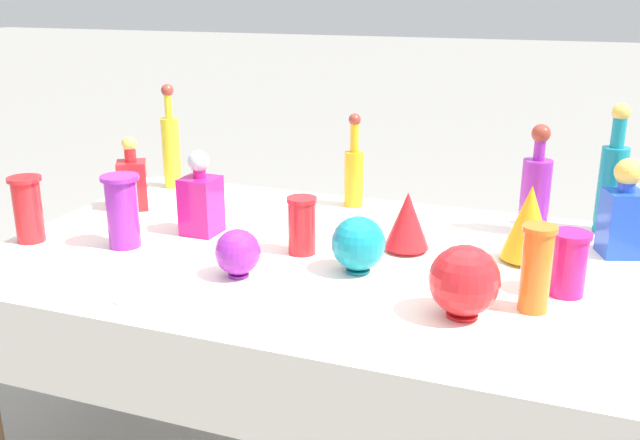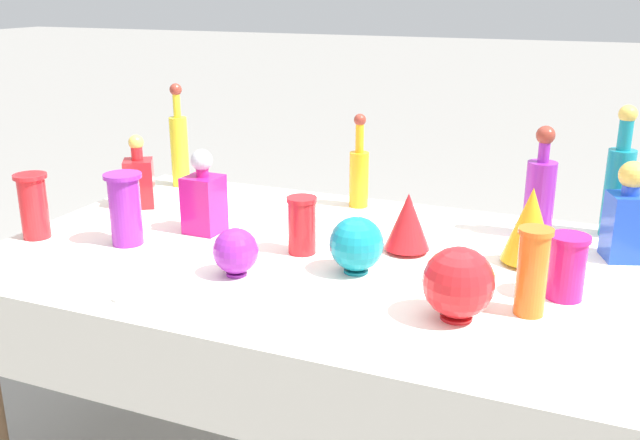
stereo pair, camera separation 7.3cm
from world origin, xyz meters
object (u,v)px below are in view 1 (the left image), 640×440
(slender_vase_2, at_px, (28,207))
(slender_vase_4, at_px, (568,261))
(tall_bottle_0, at_px, (171,146))
(tall_bottle_1, at_px, (535,190))
(square_decanter_2, at_px, (132,181))
(slender_vase_3, at_px, (302,223))
(tall_bottle_3, at_px, (612,181))
(square_decanter_1, at_px, (623,213))
(slender_vase_1, at_px, (536,266))
(square_decanter_0, at_px, (201,199))
(round_bowl_2, at_px, (358,244))
(tall_bottle_2, at_px, (354,172))
(round_bowl_1, at_px, (238,252))
(round_bowl_0, at_px, (464,281))
(fluted_vase_1, at_px, (529,223))
(fluted_vase_0, at_px, (407,221))
(slender_vase_0, at_px, (122,209))

(slender_vase_2, distance_m, slender_vase_4, 1.54)
(tall_bottle_0, bearing_deg, tall_bottle_1, -3.19)
(square_decanter_2, height_order, slender_vase_3, square_decanter_2)
(tall_bottle_1, relative_size, tall_bottle_3, 0.85)
(tall_bottle_1, distance_m, square_decanter_1, 0.27)
(square_decanter_2, distance_m, slender_vase_1, 1.41)
(square_decanter_0, xyz_separation_m, round_bowl_2, (0.55, -0.13, -0.03))
(tall_bottle_2, distance_m, slender_vase_3, 0.49)
(tall_bottle_3, relative_size, slender_vase_2, 2.02)
(round_bowl_1, bearing_deg, tall_bottle_2, 82.85)
(square_decanter_2, bearing_deg, round_bowl_2, -17.14)
(tall_bottle_3, distance_m, slender_vase_3, 0.97)
(slender_vase_4, height_order, round_bowl_0, round_bowl_0)
(square_decanter_1, xyz_separation_m, round_bowl_2, (-0.66, -0.38, -0.04))
(tall_bottle_2, relative_size, round_bowl_2, 2.10)
(tall_bottle_1, xyz_separation_m, round_bowl_1, (-0.70, -0.64, -0.07))
(tall_bottle_2, height_order, tall_bottle_3, tall_bottle_3)
(tall_bottle_0, relative_size, fluted_vase_1, 1.78)
(square_decanter_2, distance_m, round_bowl_2, 0.94)
(tall_bottle_0, xyz_separation_m, fluted_vase_0, (1.01, -0.36, -0.07))
(fluted_vase_1, bearing_deg, slender_vase_1, -82.17)
(square_decanter_1, bearing_deg, tall_bottle_1, 155.84)
(tall_bottle_2, bearing_deg, tall_bottle_1, -7.44)
(fluted_vase_1, bearing_deg, square_decanter_2, 178.34)
(square_decanter_0, xyz_separation_m, slender_vase_4, (1.08, -0.09, -0.02))
(fluted_vase_1, bearing_deg, square_decanter_0, -173.66)
(slender_vase_2, height_order, fluted_vase_0, slender_vase_2)
(tall_bottle_1, height_order, tall_bottle_3, tall_bottle_3)
(tall_bottle_0, bearing_deg, square_decanter_2, -85.74)
(round_bowl_1, bearing_deg, slender_vase_2, 177.69)
(tall_bottle_2, xyz_separation_m, round_bowl_1, (-0.09, -0.72, -0.05))
(slender_vase_3, relative_size, round_bowl_0, 0.96)
(slender_vase_1, xyz_separation_m, slender_vase_4, (0.07, 0.13, -0.03))
(tall_bottle_1, bearing_deg, tall_bottle_3, 23.15)
(slender_vase_0, bearing_deg, tall_bottle_2, 50.81)
(tall_bottle_3, height_order, slender_vase_1, tall_bottle_3)
(slender_vase_1, bearing_deg, tall_bottle_0, 154.83)
(fluted_vase_1, bearing_deg, tall_bottle_1, 91.10)
(square_decanter_0, distance_m, slender_vase_4, 1.09)
(tall_bottle_1, distance_m, fluted_vase_0, 0.44)
(fluted_vase_1, bearing_deg, slender_vase_0, -165.45)
(tall_bottle_2, distance_m, round_bowl_2, 0.61)
(slender_vase_3, xyz_separation_m, round_bowl_0, (0.51, -0.26, 0.00))
(slender_vase_4, relative_size, fluted_vase_0, 0.93)
(tall_bottle_0, height_order, round_bowl_0, tall_bottle_0)
(slender_vase_0, relative_size, slender_vase_4, 1.32)
(tall_bottle_3, distance_m, square_decanter_2, 1.56)
(slender_vase_0, height_order, slender_vase_4, slender_vase_0)
(fluted_vase_0, xyz_separation_m, fluted_vase_1, (0.33, 0.04, 0.02))
(square_decanter_2, bearing_deg, slender_vase_4, -9.35)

